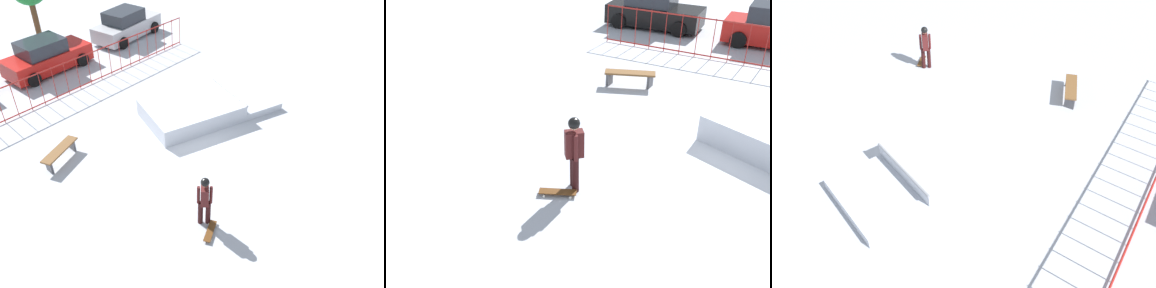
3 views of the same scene
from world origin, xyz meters
The scene contains 5 objects.
ground_plane centered at (0.00, 0.00, 0.00)m, with size 60.00×60.00×0.00m, color #B2B7C1.
skater centered at (-2.45, -2.78, 1.01)m, with size 0.43×0.42×1.73m.
skateboard centered at (-2.63, -3.17, 0.08)m, with size 0.81×0.53×0.09m.
park_bench centered at (-3.69, 2.77, 0.36)m, with size 1.63×0.97×0.48m.
parked_car_black centered at (-5.48, 9.18, 0.72)m, with size 4.19×2.11×1.60m.
Camera 2 is at (1.48, -9.33, 5.81)m, focal length 40.99 mm.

